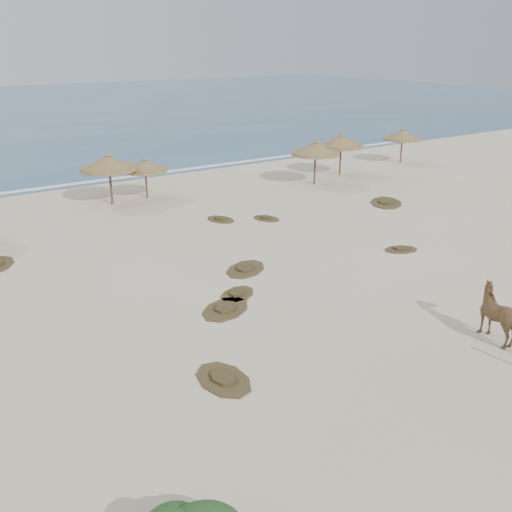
% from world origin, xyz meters
% --- Properties ---
extents(ground, '(160.00, 160.00, 0.00)m').
position_xyz_m(ground, '(0.00, 0.00, 0.00)').
color(ground, beige).
rests_on(ground, ground).
extents(foam_line, '(70.00, 0.60, 0.01)m').
position_xyz_m(foam_line, '(0.00, 26.00, 0.00)').
color(foam_line, white).
rests_on(foam_line, ground).
extents(palapa_3, '(4.46, 4.46, 3.19)m').
position_xyz_m(palapa_3, '(0.36, 19.58, 2.48)').
color(palapa_3, brown).
rests_on(palapa_3, ground).
extents(palapa_4, '(2.92, 2.92, 2.63)m').
position_xyz_m(palapa_4, '(2.70, 19.71, 2.04)').
color(palapa_4, brown).
rests_on(palapa_4, ground).
extents(palapa_5, '(4.31, 4.31, 3.12)m').
position_xyz_m(palapa_5, '(13.86, 16.75, 2.42)').
color(palapa_5, brown).
rests_on(palapa_5, ground).
extents(palapa_6, '(3.66, 3.66, 3.12)m').
position_xyz_m(palapa_6, '(17.31, 18.01, 2.42)').
color(palapa_6, brown).
rests_on(palapa_6, ground).
extents(palapa_7, '(3.13, 3.13, 2.85)m').
position_xyz_m(palapa_7, '(24.36, 18.57, 2.21)').
color(palapa_7, brown).
rests_on(palapa_7, ground).
extents(horse, '(1.31, 2.23, 1.77)m').
position_xyz_m(horse, '(5.01, -3.75, 0.89)').
color(horse, olive).
rests_on(horse, ground).
extents(scrub_2, '(2.08, 1.86, 0.16)m').
position_xyz_m(scrub_2, '(-0.36, 4.08, 0.05)').
color(scrub_2, '#504523').
rests_on(scrub_2, ground).
extents(scrub_3, '(2.72, 2.46, 0.16)m').
position_xyz_m(scrub_3, '(1.34, 6.11, 0.05)').
color(scrub_3, '#504523').
rests_on(scrub_3, ground).
extents(scrub_4, '(1.88, 1.53, 0.16)m').
position_xyz_m(scrub_4, '(8.81, 4.09, 0.05)').
color(scrub_4, '#504523').
rests_on(scrub_4, ground).
extents(scrub_5, '(3.36, 3.39, 0.16)m').
position_xyz_m(scrub_5, '(14.34, 10.41, 0.05)').
color(scrub_5, '#504523').
rests_on(scrub_5, ground).
extents(scrub_7, '(1.58, 2.01, 0.16)m').
position_xyz_m(scrub_7, '(4.16, 13.05, 0.05)').
color(scrub_7, '#504523').
rests_on(scrub_7, ground).
extents(scrub_9, '(2.70, 2.39, 0.16)m').
position_xyz_m(scrub_9, '(-1.41, 3.22, 0.05)').
color(scrub_9, '#504523').
rests_on(scrub_9, ground).
extents(scrub_10, '(1.56, 1.88, 0.16)m').
position_xyz_m(scrub_10, '(6.37, 11.77, 0.05)').
color(scrub_10, '#504523').
rests_on(scrub_10, ground).
extents(scrub_11, '(1.42, 2.17, 0.16)m').
position_xyz_m(scrub_11, '(-3.87, -0.76, 0.05)').
color(scrub_11, '#504523').
rests_on(scrub_11, ground).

